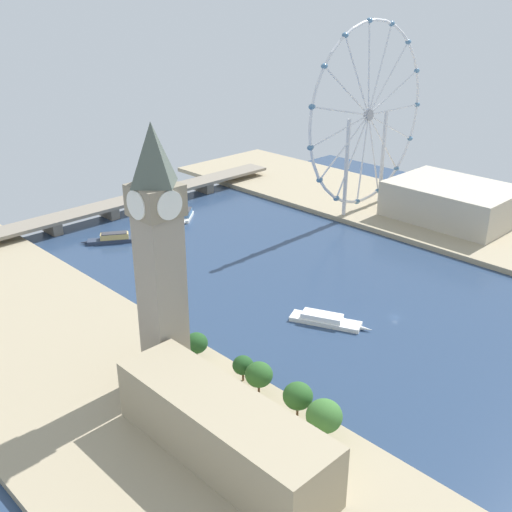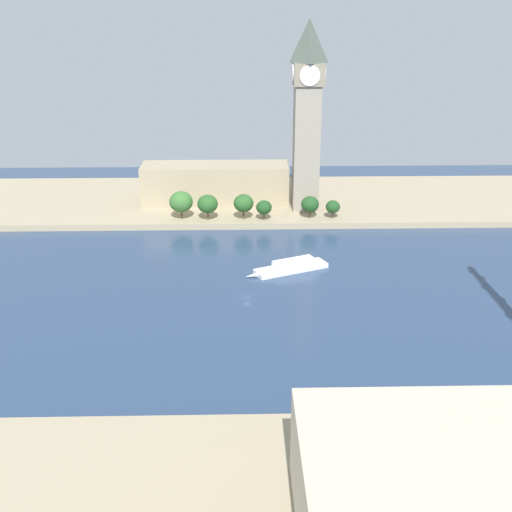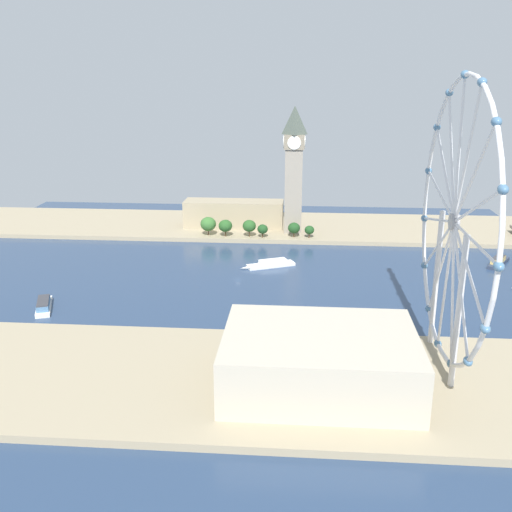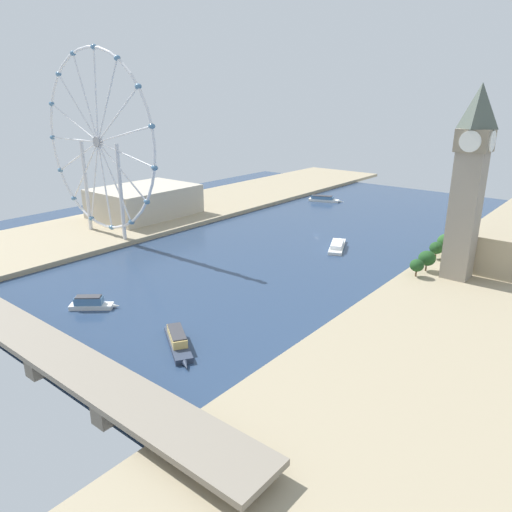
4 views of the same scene
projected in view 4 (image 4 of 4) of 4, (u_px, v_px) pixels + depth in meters
The scene contains 12 objects.
ground_plane at pixel (317, 235), 327.55m from camera, with size 417.48×417.48×0.00m, color navy.
riverbank_right at pixel (192, 207), 400.98m from camera, with size 90.00×520.00×3.00m, color tan.
clock_tower at pixel (469, 182), 227.18m from camera, with size 15.82×15.82×93.51m.
parliament_block at pixel (510, 242), 265.38m from camera, with size 22.00×77.17×20.44m, color tan.
tree_row_embankment at pixel (449, 241), 276.25m from camera, with size 13.12×84.20×13.82m.
ferris_wheel at pixel (98, 143), 299.02m from camera, with size 113.61×3.20×116.59m.
riverside_hall at pixel (145, 201), 366.06m from camera, with size 54.62×73.15×21.75m, color #BCB29E.
river_bridge at pixel (22, 335), 175.38m from camera, with size 229.48×17.57×8.79m.
tour_boat_0 at pixel (337, 246), 297.50m from camera, with size 20.12×35.20×4.34m.
tour_boat_1 at pixel (91, 303), 212.70m from camera, with size 19.24×17.31×5.93m.
tour_boat_2 at pixel (178, 341), 180.42m from camera, with size 29.89×21.19×5.73m.
tour_boat_3 at pixel (324, 199), 430.11m from camera, with size 31.15×16.07×5.29m.
Camera 4 is at (-166.07, 271.16, 90.34)m, focal length 33.35 mm.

